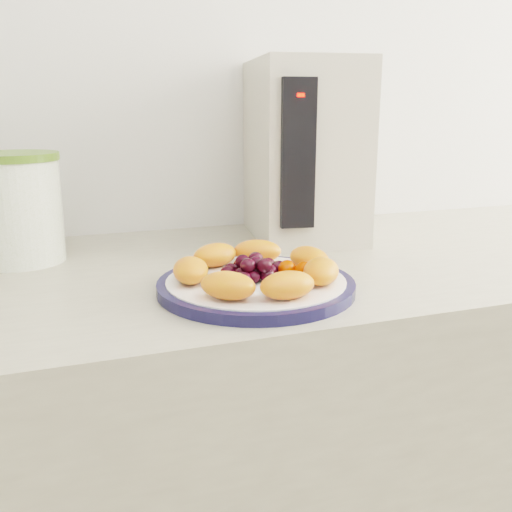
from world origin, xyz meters
name	(u,v)px	position (x,y,z in m)	size (l,w,h in m)	color
wall_back	(166,23)	(0.00, 1.51, 1.30)	(3.50, 0.02, 2.60)	silver
counter	(218,507)	(0.00, 1.20, 0.45)	(3.50, 0.60, 0.90)	#A6A08A
plate_rim	(256,286)	(0.02, 1.06, 0.91)	(0.27, 0.27, 0.01)	#16173E
plate_face	(256,285)	(0.02, 1.06, 0.91)	(0.25, 0.25, 0.02)	white
canister	(18,212)	(-0.29, 1.33, 0.98)	(0.14, 0.14, 0.16)	#516F1A
canister_lid	(12,156)	(-0.29, 1.33, 1.07)	(0.14, 0.14, 0.01)	#53732A
appliance_body	(304,151)	(0.22, 1.35, 1.06)	(0.19, 0.26, 0.33)	beige
appliance_panel	(298,154)	(0.16, 1.23, 1.07)	(0.06, 0.02, 0.24)	black
appliance_led	(301,95)	(0.15, 1.22, 1.16)	(0.01, 0.01, 0.01)	#FF0C05
fruit_plate	(261,268)	(0.03, 1.06, 0.93)	(0.23, 0.23, 0.03)	orange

